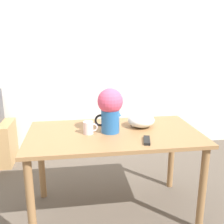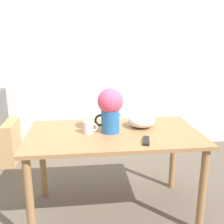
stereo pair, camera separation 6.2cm
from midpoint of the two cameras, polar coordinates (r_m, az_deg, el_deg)
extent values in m
cube|color=silver|center=(3.57, -5.32, 12.08)|extent=(8.00, 0.05, 2.60)
cube|color=olive|center=(2.19, 1.22, -4.79)|extent=(1.43, 0.79, 0.03)
cylinder|color=olive|center=(2.08, -16.61, -18.46)|extent=(0.06, 0.06, 0.73)
cylinder|color=olive|center=(2.25, 19.84, -15.94)|extent=(0.06, 0.06, 0.73)
cylinder|color=olive|center=(2.66, -14.22, -10.44)|extent=(0.06, 0.06, 0.73)
cylinder|color=olive|center=(2.80, 13.78, -9.08)|extent=(0.06, 0.06, 0.73)
cylinder|color=#235B9E|center=(2.16, 0.43, -1.98)|extent=(0.15, 0.15, 0.19)
cone|color=#235B9E|center=(2.15, 2.13, -0.21)|extent=(0.05, 0.05, 0.05)
torus|color=black|center=(2.15, -1.67, -1.81)|extent=(0.10, 0.02, 0.10)
sphere|color=#3D7033|center=(2.13, 0.44, 1.43)|extent=(0.16, 0.16, 0.16)
sphere|color=#DB4C70|center=(2.12, 0.44, 2.39)|extent=(0.21, 0.21, 0.21)
cylinder|color=silver|center=(2.15, -4.38, -3.38)|extent=(0.08, 0.08, 0.10)
torus|color=silver|center=(2.15, -3.23, -3.34)|extent=(0.07, 0.01, 0.07)
ellipsoid|color=silver|center=(2.31, 7.23, -1.81)|extent=(0.24, 0.24, 0.12)
cube|color=black|center=(2.00, 8.32, -6.21)|extent=(0.08, 0.17, 0.02)
camera|label=1|loc=(0.03, -89.17, 0.23)|focal=42.00mm
camera|label=2|loc=(0.03, 90.83, -0.23)|focal=42.00mm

